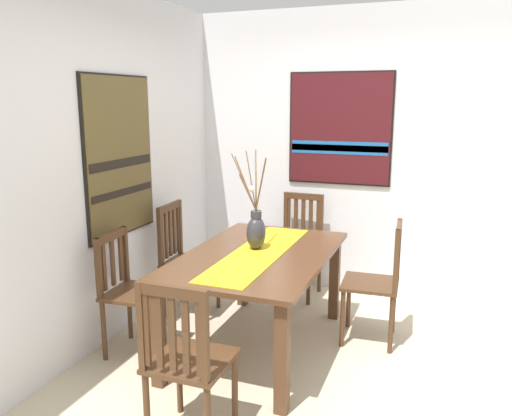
{
  "coord_description": "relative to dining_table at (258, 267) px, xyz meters",
  "views": [
    {
      "loc": [
        -3.04,
        -0.6,
        1.86
      ],
      "look_at": [
        0.39,
        0.7,
        1.08
      ],
      "focal_mm": 35.74,
      "sensor_mm": 36.0,
      "label": 1
    }
  ],
  "objects": [
    {
      "name": "ground_plane",
      "position": [
        -0.34,
        -0.66,
        -0.66
      ],
      "size": [
        6.4,
        6.4,
        0.03
      ],
      "primitive_type": "cube",
      "color": "beige"
    },
    {
      "name": "painting_on_back_wall",
      "position": [
        -0.06,
        1.13,
        0.78
      ],
      "size": [
        0.85,
        0.05,
        1.24
      ],
      "color": "black"
    },
    {
      "name": "wall_side",
      "position": [
        1.52,
        -0.66,
        0.71
      ],
      "size": [
        0.12,
        6.4,
        2.7
      ],
      "primitive_type": "cube",
      "color": "silver",
      "rests_on": "ground_plane"
    },
    {
      "name": "table_runner",
      "position": [
        0.0,
        0.0,
        0.11
      ],
      "size": [
        1.5,
        0.36,
        0.01
      ],
      "primitive_type": "cube",
      "color": "gold",
      "rests_on": "dining_table"
    },
    {
      "name": "chair_4",
      "position": [
        0.43,
        -0.83,
        -0.14
      ],
      "size": [
        0.44,
        0.44,
        0.95
      ],
      "color": "#4C301C",
      "rests_on": "ground_plane"
    },
    {
      "name": "chair_3",
      "position": [
        -1.19,
        -0.03,
        -0.13
      ],
      "size": [
        0.42,
        0.42,
        0.96
      ],
      "color": "#4C301C",
      "rests_on": "ground_plane"
    },
    {
      "name": "chair_2",
      "position": [
        -0.39,
        0.86,
        -0.16
      ],
      "size": [
        0.45,
        0.45,
        0.91
      ],
      "color": "#4C301C",
      "rests_on": "ground_plane"
    },
    {
      "name": "centerpiece_vase",
      "position": [
        0.08,
        0.05,
        0.26
      ],
      "size": [
        0.36,
        0.32,
        0.75
      ],
      "color": "#333338",
      "rests_on": "dining_table"
    },
    {
      "name": "chair_1",
      "position": [
        0.4,
        0.85,
        -0.13
      ],
      "size": [
        0.43,
        0.43,
        0.98
      ],
      "color": "#4C301C",
      "rests_on": "ground_plane"
    },
    {
      "name": "painting_on_side_wall",
      "position": [
        1.45,
        -0.28,
        0.94
      ],
      "size": [
        0.05,
        0.98,
        1.06
      ],
      "color": "black"
    },
    {
      "name": "chair_0",
      "position": [
        1.19,
        0.03,
        -0.13
      ],
      "size": [
        0.44,
        0.44,
        0.97
      ],
      "color": "#4C301C",
      "rests_on": "ground_plane"
    },
    {
      "name": "dining_table",
      "position": [
        0.0,
        0.0,
        0.0
      ],
      "size": [
        1.63,
        1.01,
        0.75
      ],
      "color": "#51331E",
      "rests_on": "ground_plane"
    },
    {
      "name": "wall_back",
      "position": [
        -0.34,
        1.2,
        0.71
      ],
      "size": [
        6.4,
        0.12,
        2.7
      ],
      "primitive_type": "cube",
      "color": "silver",
      "rests_on": "ground_plane"
    }
  ]
}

